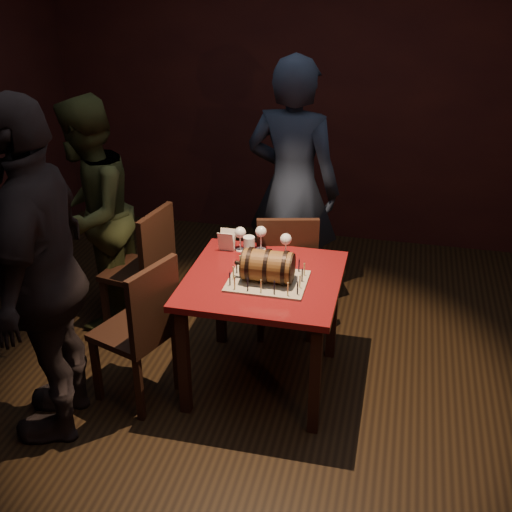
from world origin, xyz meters
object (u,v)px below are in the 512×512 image
object	(u,v)px
pub_table	(263,293)
chair_back	(286,269)
wine_glass_left	(240,234)
pint_of_ale	(249,249)
wine_glass_mid	(261,233)
person_left_front	(43,275)
person_back	(293,189)
chair_left_front	(143,326)
person_left_rear	(90,215)
wine_glass_right	(286,240)
barrel_cake	(268,266)
chair_left_rear	(146,265)

from	to	relation	value
pub_table	chair_back	xyz separation A→B (m)	(0.03, 0.56, -0.12)
wine_glass_left	pint_of_ale	world-z (taller)	wine_glass_left
wine_glass_mid	person_left_front	bearing A→B (deg)	-134.18
wine_glass_left	person_back	world-z (taller)	person_back
wine_glass_left	wine_glass_mid	size ratio (longest dim) A/B	1.00
wine_glass_left	chair_left_front	xyz separation A→B (m)	(-0.42, -0.64, -0.35)
person_left_rear	person_left_front	size ratio (longest dim) A/B	0.85
chair_back	person_back	bearing A→B (deg)	95.87
wine_glass_right	chair_back	world-z (taller)	chair_back
barrel_cake	wine_glass_right	size ratio (longest dim) A/B	2.13
pub_table	person_left_rear	size ratio (longest dim) A/B	0.55
barrel_cake	wine_glass_mid	xyz separation A→B (m)	(-0.13, 0.41, 0.01)
chair_left_front	wine_glass_mid	bearing A→B (deg)	51.51
chair_back	person_left_rear	xyz separation A→B (m)	(-1.37, -0.08, 0.29)
wine_glass_right	pint_of_ale	xyz separation A→B (m)	(-0.21, -0.07, -0.05)
pint_of_ale	wine_glass_left	bearing A→B (deg)	128.09
pub_table	pint_of_ale	xyz separation A→B (m)	(-0.14, 0.21, 0.18)
wine_glass_left	pint_of_ale	size ratio (longest dim) A/B	1.07
chair_back	pub_table	bearing A→B (deg)	-93.33
chair_back	person_left_rear	bearing A→B (deg)	-176.77
chair_left_rear	person_left_rear	size ratio (longest dim) A/B	0.57
person_back	chair_back	bearing A→B (deg)	106.06
barrel_cake	chair_left_rear	xyz separation A→B (m)	(-0.95, 0.45, -0.33)
chair_left_front	person_left_front	bearing A→B (deg)	-144.16
pub_table	chair_left_front	world-z (taller)	chair_left_front
chair_back	wine_glass_left	bearing A→B (deg)	-135.75
wine_glass_left	person_back	xyz separation A→B (m)	(0.21, 0.67, 0.07)
chair_left_front	person_back	bearing A→B (deg)	64.46
pub_table	chair_left_front	bearing A→B (deg)	-153.11
chair_back	chair_left_front	world-z (taller)	same
wine_glass_left	person_back	bearing A→B (deg)	72.78
barrel_cake	wine_glass_mid	bearing A→B (deg)	108.00
pint_of_ale	chair_left_front	bearing A→B (deg)	-133.22
chair_back	person_back	distance (m)	0.60
person_left_rear	barrel_cake	bearing A→B (deg)	61.98
chair_back	wine_glass_right	bearing A→B (deg)	-80.87
pint_of_ale	person_back	bearing A→B (deg)	80.82
wine_glass_left	wine_glass_mid	bearing A→B (deg)	18.98
wine_glass_left	person_left_front	bearing A→B (deg)	-131.46
pub_table	person_left_rear	bearing A→B (deg)	160.07
pint_of_ale	person_back	distance (m)	0.80
barrel_cake	pint_of_ale	size ratio (longest dim) A/B	2.29
pint_of_ale	chair_back	bearing A→B (deg)	64.22
chair_back	person_left_rear	world-z (taller)	person_left_rear
chair_back	chair_left_front	size ratio (longest dim) A/B	1.00
wine_glass_right	person_back	bearing A→B (deg)	97.16
chair_left_front	pub_table	bearing A→B (deg)	26.89
wine_glass_right	chair_back	distance (m)	0.44
chair_back	barrel_cake	bearing A→B (deg)	-89.62
wine_glass_right	chair_left_rear	size ratio (longest dim) A/B	0.17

